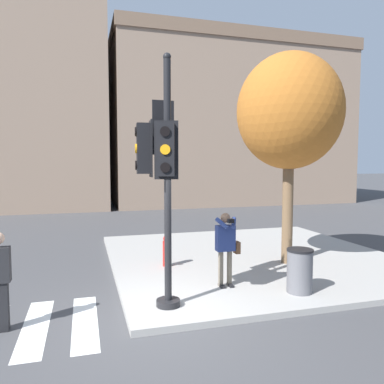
# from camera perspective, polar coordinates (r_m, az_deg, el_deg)

# --- Properties ---
(ground_plane) EXTENTS (160.00, 160.00, 0.00)m
(ground_plane) POSITION_cam_1_polar(r_m,az_deg,el_deg) (7.03, -5.55, -19.13)
(ground_plane) COLOR #424244
(sidewalk_corner) EXTENTS (8.00, 8.00, 0.13)m
(sidewalk_corner) POSITION_cam_1_polar(r_m,az_deg,el_deg) (11.23, 9.03, -9.79)
(sidewalk_corner) COLOR #9E9B96
(sidewalk_corner) RESTS_ON ground_plane
(traffic_signal_pole) EXTENTS (0.82, 1.18, 4.65)m
(traffic_signal_pole) POSITION_cam_1_polar(r_m,az_deg,el_deg) (6.85, -4.81, 4.53)
(traffic_signal_pole) COLOR black
(traffic_signal_pole) RESTS_ON sidewalk_corner
(person_photographer) EXTENTS (0.58, 0.54, 1.61)m
(person_photographer) POSITION_cam_1_polar(r_m,az_deg,el_deg) (8.21, 5.23, -7.73)
(person_photographer) COLOR black
(person_photographer) RESTS_ON sidewalk_corner
(pedestrian_distant) EXTENTS (0.34, 0.20, 1.67)m
(pedestrian_distant) POSITION_cam_1_polar(r_m,az_deg,el_deg) (7.12, -27.26, -11.71)
(pedestrian_distant) COLOR black
(pedestrian_distant) RESTS_ON ground_plane
(street_tree) EXTENTS (2.76, 2.76, 5.56)m
(street_tree) POSITION_cam_1_polar(r_m,az_deg,el_deg) (10.35, 14.63, 11.67)
(street_tree) COLOR brown
(street_tree) RESTS_ON sidewalk_corner
(fire_hydrant) EXTENTS (0.22, 0.28, 0.82)m
(fire_hydrant) POSITION_cam_1_polar(r_m,az_deg,el_deg) (9.88, -3.83, -8.91)
(fire_hydrant) COLOR red
(fire_hydrant) RESTS_ON sidewalk_corner
(trash_bin) EXTENTS (0.55, 0.55, 0.91)m
(trash_bin) POSITION_cam_1_polar(r_m,az_deg,el_deg) (8.23, 16.09, -11.44)
(trash_bin) COLOR #5B5B60
(trash_bin) RESTS_ON sidewalk_corner
(building_left) EXTENTS (12.00, 9.33, 19.95)m
(building_left) POSITION_cam_1_polar(r_m,az_deg,el_deg) (27.94, -26.21, 18.84)
(building_left) COLOR gray
(building_left) RESTS_ON ground_plane
(building_right) EXTENTS (16.86, 10.61, 11.43)m
(building_right) POSITION_cam_1_polar(r_m,az_deg,el_deg) (29.36, 4.45, 10.07)
(building_right) COLOR gray
(building_right) RESTS_ON ground_plane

